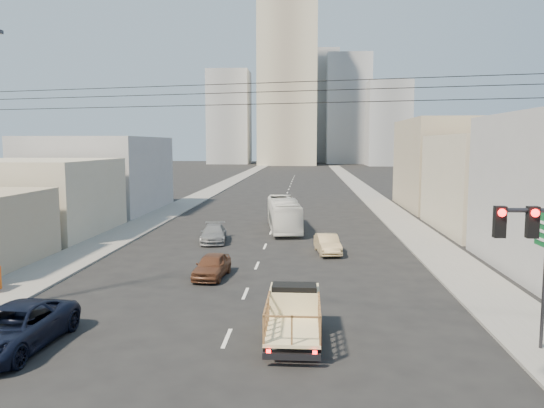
# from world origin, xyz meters

# --- Properties ---
(ground) EXTENTS (420.00, 420.00, 0.00)m
(ground) POSITION_xyz_m (0.00, 0.00, 0.00)
(ground) COLOR black
(ground) RESTS_ON ground
(sidewalk_left) EXTENTS (3.50, 180.00, 0.12)m
(sidewalk_left) POSITION_xyz_m (-11.75, 70.00, 0.06)
(sidewalk_left) COLOR slate
(sidewalk_left) RESTS_ON ground
(sidewalk_right) EXTENTS (3.50, 180.00, 0.12)m
(sidewalk_right) POSITION_xyz_m (11.75, 70.00, 0.06)
(sidewalk_right) COLOR slate
(sidewalk_right) RESTS_ON ground
(lane_dashes) EXTENTS (0.15, 104.00, 0.01)m
(lane_dashes) POSITION_xyz_m (0.00, 53.00, 0.01)
(lane_dashes) COLOR silver
(lane_dashes) RESTS_ON ground
(flatbed_pickup) EXTENTS (1.95, 4.41, 1.90)m
(flatbed_pickup) POSITION_xyz_m (2.51, 1.92, 1.09)
(flatbed_pickup) COLOR beige
(flatbed_pickup) RESTS_ON ground
(navy_pickup) EXTENTS (2.86, 5.69, 1.55)m
(navy_pickup) POSITION_xyz_m (-7.35, 0.43, 0.77)
(navy_pickup) COLOR black
(navy_pickup) RESTS_ON ground
(city_bus) EXTENTS (3.44, 9.94, 2.71)m
(city_bus) POSITION_xyz_m (1.00, 27.34, 1.36)
(city_bus) COLOR white
(city_bus) RESTS_ON ground
(sedan_brown) EXTENTS (1.84, 3.94, 1.30)m
(sedan_brown) POSITION_xyz_m (-2.18, 11.01, 0.65)
(sedan_brown) COLOR brown
(sedan_brown) RESTS_ON ground
(sedan_tan) EXTENTS (1.83, 4.00, 1.27)m
(sedan_tan) POSITION_xyz_m (4.35, 17.83, 0.64)
(sedan_tan) COLOR tan
(sedan_tan) RESTS_ON ground
(sedan_grey) EXTENTS (2.28, 4.61, 1.29)m
(sedan_grey) POSITION_xyz_m (-3.93, 21.38, 0.64)
(sedan_grey) COLOR slate
(sedan_grey) RESTS_ON ground
(overhead_wires) EXTENTS (23.01, 5.02, 0.72)m
(overhead_wires) POSITION_xyz_m (0.00, 1.50, 8.97)
(overhead_wires) COLOR black
(overhead_wires) RESTS_ON ground
(bldg_right_mid) EXTENTS (11.00, 14.00, 8.00)m
(bldg_right_mid) POSITION_xyz_m (19.50, 28.00, 4.00)
(bldg_right_mid) COLOR #B2A98F
(bldg_right_mid) RESTS_ON ground
(bldg_right_far) EXTENTS (12.00, 16.00, 10.00)m
(bldg_right_far) POSITION_xyz_m (20.00, 44.00, 5.00)
(bldg_right_far) COLOR tan
(bldg_right_far) RESTS_ON ground
(bldg_left_mid) EXTENTS (11.00, 12.00, 6.00)m
(bldg_left_mid) POSITION_xyz_m (-19.00, 24.00, 3.00)
(bldg_left_mid) COLOR #B2A98F
(bldg_left_mid) RESTS_ON ground
(bldg_left_far) EXTENTS (12.00, 16.00, 8.00)m
(bldg_left_far) POSITION_xyz_m (-19.50, 39.00, 4.00)
(bldg_left_far) COLOR #97979A
(bldg_left_far) RESTS_ON ground
(high_rise_tower) EXTENTS (20.00, 20.00, 60.00)m
(high_rise_tower) POSITION_xyz_m (-4.00, 170.00, 30.00)
(high_rise_tower) COLOR tan
(high_rise_tower) RESTS_ON ground
(midrise_ne) EXTENTS (16.00, 16.00, 40.00)m
(midrise_ne) POSITION_xyz_m (18.00, 185.00, 20.00)
(midrise_ne) COLOR gray
(midrise_ne) RESTS_ON ground
(midrise_nw) EXTENTS (15.00, 15.00, 34.00)m
(midrise_nw) POSITION_xyz_m (-26.00, 180.00, 17.00)
(midrise_nw) COLOR gray
(midrise_nw) RESTS_ON ground
(midrise_back) EXTENTS (18.00, 18.00, 44.00)m
(midrise_back) POSITION_xyz_m (6.00, 200.00, 22.00)
(midrise_back) COLOR #97979A
(midrise_back) RESTS_ON ground
(midrise_east) EXTENTS (14.00, 14.00, 28.00)m
(midrise_east) POSITION_xyz_m (30.00, 165.00, 14.00)
(midrise_east) COLOR gray
(midrise_east) RESTS_ON ground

